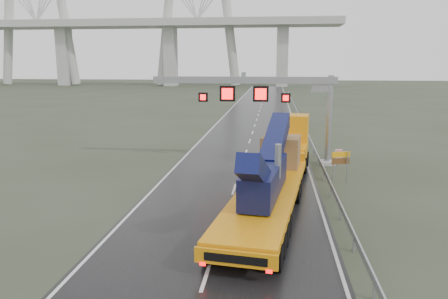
# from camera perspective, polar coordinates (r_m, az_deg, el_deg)

# --- Properties ---
(ground) EXTENTS (400.00, 400.00, 0.00)m
(ground) POSITION_cam_1_polar(r_m,az_deg,el_deg) (19.42, -1.43, -13.56)
(ground) COLOR #313727
(ground) RESTS_ON ground
(road) EXTENTS (11.00, 200.00, 0.02)m
(road) POSITION_cam_1_polar(r_m,az_deg,el_deg) (58.08, 4.04, 3.15)
(road) COLOR black
(road) RESTS_ON ground
(guardrail) EXTENTS (0.20, 140.00, 1.40)m
(guardrail) POSITION_cam_1_polar(r_m,az_deg,el_deg) (48.17, 10.78, 2.14)
(guardrail) COLOR gray
(guardrail) RESTS_ON ground
(sign_gantry) EXTENTS (14.90, 1.20, 7.42)m
(sign_gantry) POSITION_cam_1_polar(r_m,az_deg,el_deg) (35.54, 5.97, 7.09)
(sign_gantry) COLOR #A4A5A1
(sign_gantry) RESTS_ON ground
(heavy_haul_truck) EXTENTS (5.78, 21.37, 4.97)m
(heavy_haul_truck) POSITION_cam_1_polar(r_m,az_deg,el_deg) (28.13, 7.07, -1.62)
(heavy_haul_truck) COLOR orange
(heavy_haul_truck) RESTS_ON ground
(exit_sign_pair) EXTENTS (1.27, 0.44, 2.24)m
(exit_sign_pair) POSITION_cam_1_polar(r_m,az_deg,el_deg) (30.92, 14.99, -1.43)
(exit_sign_pair) COLOR gray
(exit_sign_pair) RESTS_ON ground
(striped_barrier) EXTENTS (0.63, 0.41, 0.99)m
(striped_barrier) POSITION_cam_1_polar(r_m,az_deg,el_deg) (38.07, 14.75, -0.73)
(striped_barrier) COLOR red
(striped_barrier) RESTS_ON ground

